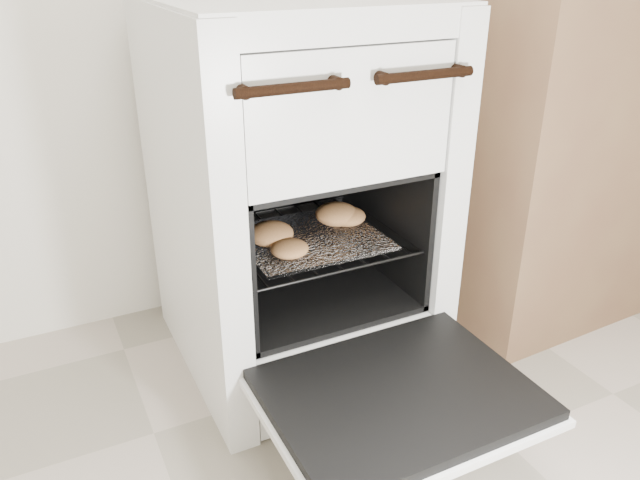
{
  "coord_description": "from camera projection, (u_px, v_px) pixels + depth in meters",
  "views": [
    {
      "loc": [
        -0.47,
        -0.05,
        0.95
      ],
      "look_at": [
        0.07,
        1.05,
        0.37
      ],
      "focal_mm": 35.0,
      "sensor_mm": 36.0,
      "label": 1
    }
  ],
  "objects": [
    {
      "name": "oven_rack",
      "position": [
        306.0,
        237.0,
        1.43
      ],
      "size": [
        0.41,
        0.39,
        0.01
      ],
      "color": "black",
      "rests_on": "stove"
    },
    {
      "name": "oven_door",
      "position": [
        399.0,
        397.0,
        1.17
      ],
      "size": [
        0.5,
        0.39,
        0.04
      ],
      "color": "black",
      "rests_on": "stove"
    },
    {
      "name": "baked_rolls",
      "position": [
        312.0,
        225.0,
        1.42
      ],
      "size": [
        0.32,
        0.21,
        0.05
      ],
      "color": "#BE824C",
      "rests_on": "foil_sheet"
    },
    {
      "name": "foil_sheet",
      "position": [
        309.0,
        238.0,
        1.42
      ],
      "size": [
        0.32,
        0.28,
        0.01
      ],
      "primitive_type": "cube",
      "color": "white",
      "rests_on": "oven_rack"
    },
    {
      "name": "stove",
      "position": [
        294.0,
        200.0,
        1.45
      ],
      "size": [
        0.56,
        0.62,
        0.85
      ],
      "color": "silver",
      "rests_on": "ground"
    },
    {
      "name": "counter",
      "position": [
        568.0,
        129.0,
        1.82
      ],
      "size": [
        0.97,
        0.67,
        0.94
      ],
      "primitive_type": "cube",
      "rotation": [
        0.0,
        0.0,
        0.05
      ],
      "color": "brown",
      "rests_on": "ground"
    }
  ]
}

